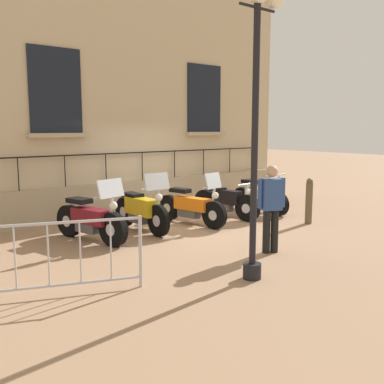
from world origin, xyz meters
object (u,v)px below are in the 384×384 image
Objects in this scene: bollard at (309,201)px; pedestrian_walking at (271,204)px; crowd_barrier at (64,255)px; motorcycle_black at (226,202)px; motorcycle_silver at (260,197)px; motorcycle_maroon at (91,220)px; lamppost at (256,73)px; motorcycle_yellow at (141,210)px; motorcycle_orange at (191,207)px.

pedestrian_walking is (1.06, -2.62, 0.35)m from bollard.
crowd_barrier is 1.81× the size of bollard.
motorcycle_black is 1.25× the size of pedestrian_walking.
motorcycle_maroon is at bearing -90.57° from motorcycle_silver.
motorcycle_maroon is at bearing -142.31° from pedestrian_walking.
crowd_barrier is (-1.17, -2.48, -2.50)m from lamppost.
pedestrian_walking is at bearing -45.04° from motorcycle_silver.
bollard is at bearing 112.12° from pedestrian_walking.
motorcycle_yellow is 3.82m from crowd_barrier.
motorcycle_maroon is at bearing -166.16° from lamppost.
motorcycle_yellow is 3.72m from motorcycle_silver.
pedestrian_walking is (2.93, 0.92, 0.43)m from motorcycle_yellow.
motorcycle_maroon is 1.27m from motorcycle_yellow.
lamppost is at bearing -25.29° from motorcycle_orange.
lamppost is at bearing -59.55° from pedestrian_walking.
lamppost is (3.70, -0.38, 2.59)m from motorcycle_yellow.
crowd_barrier is (2.54, -2.86, 0.09)m from motorcycle_yellow.
lamppost reaches higher than motorcycle_orange.
crowd_barrier is at bearing -60.34° from motorcycle_orange.
motorcycle_maroon reaches higher than motorcycle_black.
motorcycle_maroon is 1.81× the size of bollard.
motorcycle_maroon is at bearing -90.40° from motorcycle_black.
motorcycle_black is 1.83× the size of bollard.
motorcycle_orange is at bearing -126.98° from bollard.
motorcycle_maroon is at bearing -91.72° from motorcycle_orange.
lamppost reaches higher than motorcycle_yellow.
motorcycle_orange is at bearing -89.36° from motorcycle_silver.
motorcycle_maroon is 1.02× the size of motorcycle_silver.
motorcycle_black is (0.12, 2.47, -0.07)m from motorcycle_yellow.
motorcycle_silver is at bearing 109.96° from crowd_barrier.
motorcycle_orange reaches higher than crowd_barrier.
motorcycle_silver is 6.04m from lamppost.
motorcycle_black is 5.29m from lamppost.
crowd_barrier is at bearing -48.47° from motorcycle_yellow.
motorcycle_black is at bearing 114.32° from crowd_barrier.
bollard is 0.68× the size of pedestrian_walking.
crowd_barrier reaches higher than motorcycle_black.
motorcycle_yellow is 1.24× the size of pedestrian_walking.
motorcycle_orange is 1.87× the size of bollard.
pedestrian_walking is (2.79, -2.79, 0.50)m from motorcycle_silver.
motorcycle_orange is 0.48× the size of lamppost.
motorcycle_black is 3.25m from pedestrian_walking.
motorcycle_silver is at bearing 87.74° from motorcycle_yellow.
bollard is (1.87, 3.54, 0.08)m from motorcycle_yellow.
motorcycle_black is 1.24m from motorcycle_silver.
bollard is at bearing 115.02° from lamppost.
motorcycle_yellow reaches higher than motorcycle_silver.
pedestrian_walking is (2.81, -1.55, 0.50)m from motorcycle_black.
motorcycle_yellow is 4.53m from lamppost.
motorcycle_orange is at bearing 88.28° from motorcycle_maroon.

